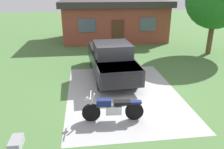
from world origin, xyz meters
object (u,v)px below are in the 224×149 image
(motorcycle, at_px, (112,108))
(mailbox, at_px, (17,149))
(pickup_truck, at_px, (111,58))
(neighbor_house, at_px, (114,20))

(motorcycle, distance_m, mailbox, 3.60)
(pickup_truck, bearing_deg, motorcycle, -96.18)
(motorcycle, bearing_deg, mailbox, -135.78)
(motorcycle, xyz_separation_m, neighbor_house, (1.92, 13.92, 1.32))
(pickup_truck, height_order, neighbor_house, neighbor_house)
(mailbox, height_order, neighbor_house, neighbor_house)
(motorcycle, relative_size, neighbor_house, 0.23)
(mailbox, relative_size, neighbor_house, 0.13)
(pickup_truck, bearing_deg, mailbox, -113.41)
(pickup_truck, distance_m, neighbor_house, 9.52)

